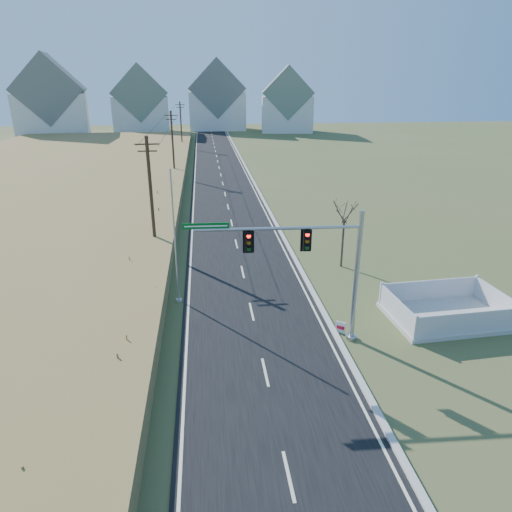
{
  "coord_description": "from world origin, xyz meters",
  "views": [
    {
      "loc": [
        -2.47,
        -19.67,
        12.7
      ],
      "look_at": [
        0.3,
        4.37,
        3.4
      ],
      "focal_mm": 32.0,
      "sensor_mm": 36.0,
      "label": 1
    }
  ],
  "objects_px": {
    "flagpole": "(176,252)",
    "bare_tree": "(345,211)",
    "fence_enclosure": "(447,314)",
    "open_sign": "(341,327)",
    "traffic_signal_mast": "(320,264)"
  },
  "relations": [
    {
      "from": "traffic_signal_mast",
      "to": "bare_tree",
      "type": "distance_m",
      "value": 10.66
    },
    {
      "from": "open_sign",
      "to": "bare_tree",
      "type": "bearing_deg",
      "value": 107.31
    },
    {
      "from": "open_sign",
      "to": "bare_tree",
      "type": "xyz_separation_m",
      "value": [
        2.78,
        9.26,
        3.85
      ]
    },
    {
      "from": "open_sign",
      "to": "flagpole",
      "type": "bearing_deg",
      "value": -174.95
    },
    {
      "from": "fence_enclosure",
      "to": "flagpole",
      "type": "xyz_separation_m",
      "value": [
        -15.28,
        3.98,
        2.97
      ]
    },
    {
      "from": "traffic_signal_mast",
      "to": "bare_tree",
      "type": "bearing_deg",
      "value": 69.03
    },
    {
      "from": "open_sign",
      "to": "fence_enclosure",
      "type": "bearing_deg",
      "value": 41.81
    },
    {
      "from": "traffic_signal_mast",
      "to": "open_sign",
      "type": "height_order",
      "value": "traffic_signal_mast"
    },
    {
      "from": "fence_enclosure",
      "to": "open_sign",
      "type": "xyz_separation_m",
      "value": [
        -6.48,
        -0.89,
        0.07
      ]
    },
    {
      "from": "flagpole",
      "to": "bare_tree",
      "type": "relative_size",
      "value": 1.57
    },
    {
      "from": "bare_tree",
      "to": "flagpole",
      "type": "bearing_deg",
      "value": -159.22
    },
    {
      "from": "bare_tree",
      "to": "fence_enclosure",
      "type": "bearing_deg",
      "value": -66.15
    },
    {
      "from": "fence_enclosure",
      "to": "traffic_signal_mast",
      "type": "bearing_deg",
      "value": -173.34
    },
    {
      "from": "flagpole",
      "to": "bare_tree",
      "type": "xyz_separation_m",
      "value": [
        11.57,
        4.39,
        0.94
      ]
    },
    {
      "from": "traffic_signal_mast",
      "to": "bare_tree",
      "type": "xyz_separation_m",
      "value": [
        4.22,
        9.79,
        -0.11
      ]
    }
  ]
}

